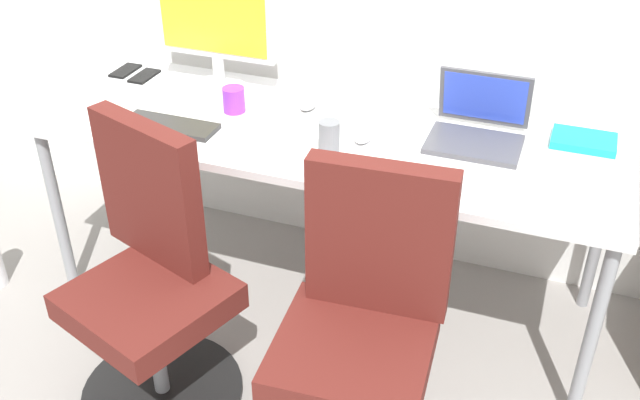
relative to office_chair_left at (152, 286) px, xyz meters
The scene contains 15 objects.
ground_plane 0.84m from the office_chair_left, 60.46° to the left, with size 5.28×5.28×0.00m, color gray.
desk 0.77m from the office_chair_left, 60.46° to the left, with size 2.05×0.71×0.74m.
office_chair_left is the anchor object (origin of this frame).
office_chair_right 0.69m from the office_chair_left, ahead, with size 0.54×0.54×0.94m.
desktop_monitor 1.03m from the office_chair_left, 100.90° to the left, with size 0.48×0.18×0.43m.
open_laptop 1.20m from the office_chair_left, 40.59° to the left, with size 0.31×0.28×0.22m.
keyboard_by_monitor 0.58m from the office_chair_left, 109.25° to the left, with size 0.34×0.12×0.02m, color #2D2D2D.
keyboard_by_laptop 1.05m from the office_chair_left, 24.92° to the left, with size 0.34×0.12×0.02m, color silver.
mouse_by_monitor 0.85m from the office_chair_left, 49.76° to the left, with size 0.06×0.10×0.03m, color silver.
mouse_by_laptop 0.87m from the office_chair_left, 72.75° to the left, with size 0.06×0.10×0.03m, color #B7B7B7.
coffee_mug 0.75m from the office_chair_left, 90.53° to the left, with size 0.08×0.08×0.09m, color purple.
pen_cup 0.75m from the office_chair_left, 49.62° to the left, with size 0.07×0.07×0.10m, color slate.
phone_near_laptop 1.00m from the office_chair_left, 120.81° to the left, with size 0.07×0.14×0.01m, color black.
phone_near_monitor 1.07m from the office_chair_left, 125.15° to the left, with size 0.07×0.14×0.01m, color black.
notebook 1.50m from the office_chair_left, 34.58° to the left, with size 0.21×0.15×0.03m, color teal.
Camera 1 is at (0.78, -2.14, 1.90)m, focal length 41.09 mm.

